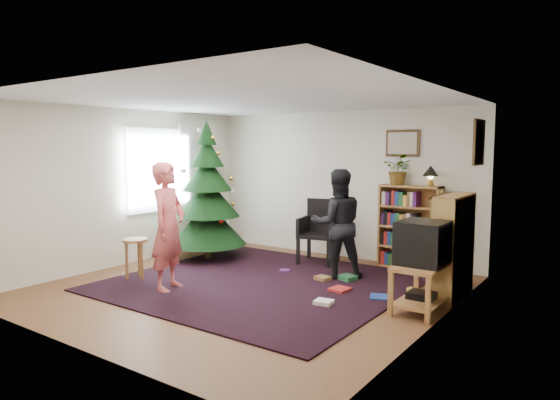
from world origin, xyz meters
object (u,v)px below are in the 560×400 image
Objects in this scene: armchair at (322,229)px; christmas_tree at (208,202)px; bookshelf_back at (410,226)px; tv_stand at (422,283)px; person_by_chair at (337,224)px; potted_plant at (399,169)px; bookshelf_right at (452,245)px; picture_right at (479,142)px; person_standing at (168,227)px; stool at (136,248)px; crt_tv at (423,242)px; table_lamp at (431,172)px; picture_back at (403,143)px.

christmas_tree is at bearing -164.84° from armchair.
tv_stand is at bearing -65.21° from bookshelf_back.
bookshelf_back is at bearing 114.79° from tv_stand.
person_by_chair is 1.46m from potted_plant.
bookshelf_right is at bearing -28.59° from armchair.
person_standing is at bearing -143.82° from picture_right.
bookshelf_back is 1.39m from armchair.
stool is (-4.05, -2.33, -1.49)m from picture_right.
person_standing is at bearing -5.31° from stool.
table_lamp is at bearing 106.72° from crt_tv.
table_lamp is (-0.82, 0.59, -0.44)m from picture_right.
person_by_chair is 1.66m from table_lamp.
picture_right is 1.91× the size of table_lamp.
christmas_tree is 3.32m from bookshelf_back.
picture_right is 1.50m from potted_plant.
bookshelf_back is 2.10m from tv_stand.
table_lamp is at bearing 0.00° from bookshelf_back.
tv_stand is (0.87, -1.88, -0.34)m from bookshelf_back.
bookshelf_right is 1.25× the size of armchair.
person_by_chair is (2.29, 1.75, 0.33)m from stool.
bookshelf_right is (4.01, 0.18, -0.31)m from christmas_tree.
table_lamp reaches higher than tv_stand.
tv_stand is at bearing -8.02° from christmas_tree.
potted_plant is at bearing 119.61° from tv_stand.
christmas_tree is at bearing 171.98° from crt_tv.
picture_back is at bearing 42.95° from bookshelf_right.
christmas_tree is at bearing -154.84° from potted_plant.
table_lamp is at bearing 106.80° from tv_stand.
person_standing is 3.93m from table_lamp.
person_standing is (0.77, -0.07, 0.39)m from stool.
person_standing is at bearing -123.25° from potted_plant.
tv_stand is 2.48m from potted_plant.
picture_back is at bearing 146.43° from bookshelf_back.
picture_back is 0.68m from table_lamp.
crt_tv is (1.07, -2.01, -1.15)m from picture_back.
picture_right is 0.38× the size of person_by_chair.
tv_stand is at bearing 170.71° from bookshelf_right.
potted_plant is 1.54× the size of table_lamp.
crt_tv reaches higher than stool.
bookshelf_back is at bearing 114.71° from crt_tv.
bookshelf_right is at bearing -59.01° from table_lamp.
table_lamp reaches higher than person_by_chair.
person_standing reaches higher than bookshelf_right.
armchair is at bearing 176.77° from picture_right.
crt_tv is (-0.12, -0.73, 0.13)m from bookshelf_right.
stool is 4.48m from table_lamp.
tv_stand is at bearing -61.99° from picture_back.
person_standing is at bearing -159.81° from tv_stand.
table_lamp is at bearing 144.32° from picture_right.
stool is at bearing -135.12° from bookshelf_back.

